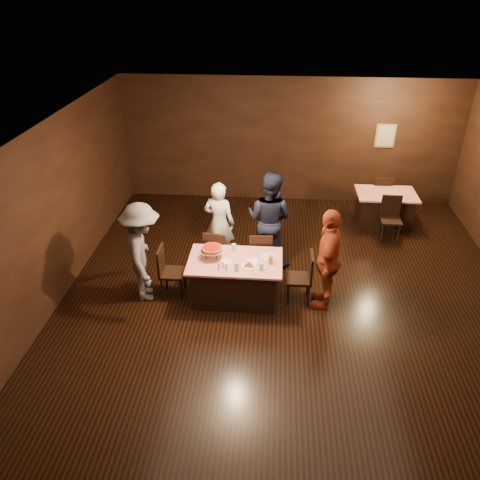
{
  "coord_description": "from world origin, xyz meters",
  "views": [
    {
      "loc": [
        -0.33,
        -5.91,
        5.05
      ],
      "look_at": [
        -0.89,
        1.07,
        1.0
      ],
      "focal_mm": 35.0,
      "sensor_mm": 36.0,
      "label": 1
    }
  ],
  "objects_px": {
    "chair_back_near": "(391,219)",
    "main_table": "(235,279)",
    "diner_white_jacket": "(219,223)",
    "pizza_stand": "(212,249)",
    "chair_end_right": "(299,278)",
    "diner_red_shirt": "(328,259)",
    "diner_grey_knit": "(143,253)",
    "chair_back_far": "(380,194)",
    "back_table": "(384,209)",
    "plate_empty": "(268,257)",
    "glass_back": "(234,248)",
    "glass_front_right": "(261,266)",
    "diner_navy_hoodie": "(269,219)",
    "chair_end_left": "(173,272)",
    "chair_far_right": "(260,253)",
    "glass_front_left": "(236,267)",
    "glass_amber": "(270,260)",
    "chair_far_left": "(217,251)"
  },
  "relations": [
    {
      "from": "diner_red_shirt",
      "to": "glass_back",
      "type": "xyz_separation_m",
      "value": [
        -1.6,
        0.36,
        -0.07
      ]
    },
    {
      "from": "chair_end_right",
      "to": "diner_red_shirt",
      "type": "xyz_separation_m",
      "value": [
        0.45,
        -0.06,
        0.43
      ]
    },
    {
      "from": "plate_empty",
      "to": "diner_grey_knit",
      "type": "bearing_deg",
      "value": -173.51
    },
    {
      "from": "diner_grey_knit",
      "to": "pizza_stand",
      "type": "relative_size",
      "value": 4.74
    },
    {
      "from": "diner_red_shirt",
      "to": "glass_front_right",
      "type": "relative_size",
      "value": 12.99
    },
    {
      "from": "glass_front_right",
      "to": "glass_amber",
      "type": "relative_size",
      "value": 1.0
    },
    {
      "from": "chair_far_right",
      "to": "glass_front_left",
      "type": "distance_m",
      "value": 1.17
    },
    {
      "from": "plate_empty",
      "to": "glass_front_right",
      "type": "height_order",
      "value": "glass_front_right"
    },
    {
      "from": "chair_back_near",
      "to": "chair_back_far",
      "type": "height_order",
      "value": "same"
    },
    {
      "from": "chair_far_right",
      "to": "chair_end_right",
      "type": "height_order",
      "value": "same"
    },
    {
      "from": "diner_grey_knit",
      "to": "main_table",
      "type": "bearing_deg",
      "value": -103.16
    },
    {
      "from": "chair_back_near",
      "to": "glass_back",
      "type": "height_order",
      "value": "chair_back_near"
    },
    {
      "from": "diner_red_shirt",
      "to": "glass_front_left",
      "type": "relative_size",
      "value": 12.99
    },
    {
      "from": "main_table",
      "to": "diner_white_jacket",
      "type": "xyz_separation_m",
      "value": [
        -0.41,
        1.21,
        0.45
      ]
    },
    {
      "from": "glass_back",
      "to": "diner_navy_hoodie",
      "type": "bearing_deg",
      "value": 57.31
    },
    {
      "from": "chair_far_right",
      "to": "chair_end_left",
      "type": "height_order",
      "value": "same"
    },
    {
      "from": "plate_empty",
      "to": "chair_far_left",
      "type": "bearing_deg",
      "value": 147.72
    },
    {
      "from": "chair_far_right",
      "to": "glass_back",
      "type": "xyz_separation_m",
      "value": [
        -0.45,
        -0.45,
        0.37
      ]
    },
    {
      "from": "diner_grey_knit",
      "to": "chair_far_right",
      "type": "bearing_deg",
      "value": -83.3
    },
    {
      "from": "back_table",
      "to": "chair_back_far",
      "type": "relative_size",
      "value": 1.37
    },
    {
      "from": "back_table",
      "to": "diner_navy_hoodie",
      "type": "relative_size",
      "value": 0.69
    },
    {
      "from": "diner_red_shirt",
      "to": "plate_empty",
      "type": "distance_m",
      "value": 1.03
    },
    {
      "from": "main_table",
      "to": "back_table",
      "type": "relative_size",
      "value": 1.23
    },
    {
      "from": "chair_far_right",
      "to": "glass_front_left",
      "type": "height_order",
      "value": "chair_far_right"
    },
    {
      "from": "back_table",
      "to": "glass_front_left",
      "type": "bearing_deg",
      "value": -132.57
    },
    {
      "from": "back_table",
      "to": "diner_navy_hoodie",
      "type": "bearing_deg",
      "value": -144.92
    },
    {
      "from": "diner_white_jacket",
      "to": "pizza_stand",
      "type": "distance_m",
      "value": 1.17
    },
    {
      "from": "main_table",
      "to": "plate_empty",
      "type": "bearing_deg",
      "value": 15.26
    },
    {
      "from": "back_table",
      "to": "diner_white_jacket",
      "type": "xyz_separation_m",
      "value": [
        -3.52,
        -1.81,
        0.45
      ]
    },
    {
      "from": "plate_empty",
      "to": "back_table",
      "type": "bearing_deg",
      "value": 48.38
    },
    {
      "from": "glass_amber",
      "to": "glass_back",
      "type": "relative_size",
      "value": 1.0
    },
    {
      "from": "chair_far_left",
      "to": "diner_grey_knit",
      "type": "height_order",
      "value": "diner_grey_knit"
    },
    {
      "from": "chair_back_far",
      "to": "diner_navy_hoodie",
      "type": "distance_m",
      "value": 3.54
    },
    {
      "from": "chair_far_left",
      "to": "diner_red_shirt",
      "type": "distance_m",
      "value": 2.15
    },
    {
      "from": "main_table",
      "to": "diner_grey_knit",
      "type": "height_order",
      "value": "diner_grey_knit"
    },
    {
      "from": "chair_back_far",
      "to": "back_table",
      "type": "bearing_deg",
      "value": 88.93
    },
    {
      "from": "chair_back_near",
      "to": "main_table",
      "type": "bearing_deg",
      "value": -142.01
    },
    {
      "from": "main_table",
      "to": "glass_front_right",
      "type": "distance_m",
      "value": 0.69
    },
    {
      "from": "diner_grey_knit",
      "to": "plate_empty",
      "type": "relative_size",
      "value": 7.21
    },
    {
      "from": "chair_end_left",
      "to": "diner_grey_knit",
      "type": "height_order",
      "value": "diner_grey_knit"
    },
    {
      "from": "chair_end_right",
      "to": "diner_navy_hoodie",
      "type": "bearing_deg",
      "value": -155.57
    },
    {
      "from": "chair_end_left",
      "to": "chair_back_near",
      "type": "relative_size",
      "value": 1.0
    },
    {
      "from": "chair_end_left",
      "to": "pizza_stand",
      "type": "xyz_separation_m",
      "value": [
        0.7,
        0.05,
        0.48
      ]
    },
    {
      "from": "back_table",
      "to": "glass_front_left",
      "type": "xyz_separation_m",
      "value": [
        -3.05,
        -3.32,
        0.46
      ]
    },
    {
      "from": "chair_end_left",
      "to": "plate_empty",
      "type": "relative_size",
      "value": 3.8
    },
    {
      "from": "diner_navy_hoodie",
      "to": "plate_empty",
      "type": "xyz_separation_m",
      "value": [
        0.0,
        -1.08,
        -0.17
      ]
    },
    {
      "from": "plate_empty",
      "to": "glass_front_left",
      "type": "distance_m",
      "value": 0.68
    },
    {
      "from": "diner_grey_knit",
      "to": "pizza_stand",
      "type": "bearing_deg",
      "value": -99.59
    },
    {
      "from": "chair_end_left",
      "to": "plate_empty",
      "type": "xyz_separation_m",
      "value": [
        1.65,
        0.15,
        0.3
      ]
    },
    {
      "from": "diner_grey_knit",
      "to": "plate_empty",
      "type": "xyz_separation_m",
      "value": [
        2.11,
        0.24,
        -0.12
      ]
    }
  ]
}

